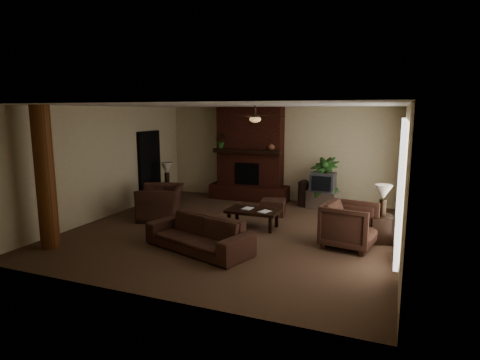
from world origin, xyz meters
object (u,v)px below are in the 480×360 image
at_px(ottoman, 273,207).
at_px(lamp_right, 383,194).
at_px(side_table_right, 381,229).
at_px(floor_plant, 323,194).
at_px(armchair_left, 161,197).
at_px(side_table_left, 168,193).
at_px(armchair_right, 350,223).
at_px(coffee_table, 253,212).
at_px(lamp_left, 167,169).
at_px(log_column, 45,178).
at_px(tv_stand, 323,200).
at_px(sofa, 198,228).
at_px(floor_vase, 304,191).

relative_size(ottoman, lamp_right, 0.92).
bearing_deg(side_table_right, floor_plant, 123.21).
distance_m(armchair_left, side_table_left, 1.70).
height_order(armchair_right, ottoman, armchair_right).
height_order(coffee_table, lamp_left, lamp_left).
distance_m(log_column, side_table_right, 6.80).
xyz_separation_m(armchair_right, tv_stand, (-1.03, 2.97, -0.24)).
xyz_separation_m(coffee_table, lamp_right, (2.81, 0.04, 0.63)).
relative_size(ottoman, tv_stand, 0.71).
bearing_deg(floor_plant, lamp_left, -166.56).
relative_size(sofa, floor_plant, 1.55).
bearing_deg(tv_stand, log_column, -115.22).
xyz_separation_m(armchair_right, coffee_table, (-2.23, 0.56, -0.12)).
bearing_deg(floor_plant, side_table_right, -56.79).
bearing_deg(lamp_left, armchair_right, -20.37).
relative_size(armchair_right, ottoman, 1.64).
height_order(coffee_table, lamp_right, lamp_right).
height_order(sofa, ottoman, sofa).
xyz_separation_m(lamp_left, lamp_right, (6.02, -1.42, 0.00)).
height_order(log_column, floor_plant, log_column).
xyz_separation_m(tv_stand, floor_plant, (-0.02, 0.10, 0.15)).
relative_size(armchair_left, lamp_left, 1.90).
distance_m(ottoman, side_table_right, 3.00).
distance_m(tv_stand, side_table_left, 4.50).
bearing_deg(armchair_right, lamp_right, -34.72).
relative_size(sofa, armchair_left, 1.79).
relative_size(coffee_table, side_table_right, 2.18).
height_order(ottoman, side_table_right, side_table_right).
xyz_separation_m(armchair_left, side_table_left, (-0.74, 1.51, -0.27)).
distance_m(sofa, side_table_left, 4.29).
distance_m(floor_vase, side_table_right, 3.35).
distance_m(sofa, armchair_left, 2.68).
relative_size(lamp_left, lamp_right, 1.00).
relative_size(armchair_left, tv_stand, 1.46).
height_order(armchair_right, floor_vase, armchair_right).
bearing_deg(armchair_left, floor_vase, 106.68).
bearing_deg(side_table_left, floor_vase, 15.53).
height_order(armchair_right, side_table_right, armchair_right).
height_order(ottoman, side_table_left, side_table_left).
bearing_deg(side_table_right, tv_stand, 123.97).
relative_size(armchair_left, floor_vase, 1.61).
relative_size(floor_vase, lamp_left, 1.18).
bearing_deg(armchair_left, side_table_right, 67.29).
bearing_deg(sofa, side_table_left, 147.71).
bearing_deg(side_table_right, armchair_right, -135.08).
bearing_deg(armchair_right, ottoman, 58.68).
bearing_deg(side_table_left, log_column, -91.11).
height_order(coffee_table, ottoman, coffee_table).
relative_size(sofa, tv_stand, 2.61).
xyz_separation_m(floor_vase, lamp_left, (-3.83, -1.09, 0.57)).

